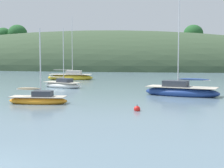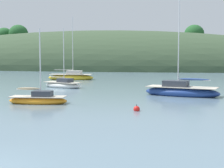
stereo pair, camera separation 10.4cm
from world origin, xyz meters
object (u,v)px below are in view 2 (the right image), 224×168
sailboat_red_portside (181,91)px  sailboat_white_near (63,85)px  sailboat_black_sloop (38,99)px  mooring_buoy_channel (137,109)px  sailboat_teal_outer (71,77)px

sailboat_red_portside → sailboat_white_near: 15.08m
sailboat_black_sloop → mooring_buoy_channel: sailboat_black_sloop is taller
sailboat_red_portside → sailboat_white_near: sailboat_red_portside is taller
sailboat_teal_outer → mooring_buoy_channel: bearing=-61.5°
sailboat_red_portside → sailboat_black_sloop: bearing=-143.7°
sailboat_teal_outer → sailboat_white_near: bearing=-73.5°
sailboat_teal_outer → mooring_buoy_channel: size_ratio=19.51×
mooring_buoy_channel → sailboat_black_sloop: bearing=168.0°
sailboat_black_sloop → sailboat_teal_outer: size_ratio=0.57×
sailboat_red_portside → sailboat_teal_outer: bearing=134.1°
sailboat_red_portside → sailboat_white_near: (-14.12, 5.28, -0.09)m
sailboat_red_portside → mooring_buoy_channel: size_ratio=19.58×
sailboat_teal_outer → mooring_buoy_channel: sailboat_teal_outer is taller
sailboat_black_sloop → sailboat_red_portside: bearing=36.3°
sailboat_white_near → sailboat_teal_outer: bearing=106.5°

